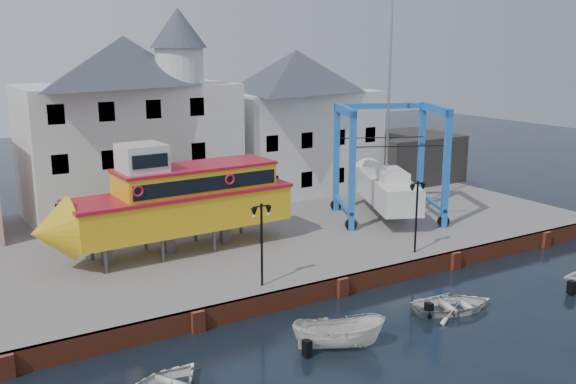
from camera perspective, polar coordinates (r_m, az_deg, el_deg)
ground at (r=33.54m, az=4.78°, el=-9.21°), size 140.00×140.00×0.00m
hardstanding at (r=42.25m, az=-3.98°, el=-3.73°), size 44.00×22.00×1.00m
quay_wall at (r=33.44m, az=4.69°, el=-8.36°), size 44.00×0.47×1.00m
building_white_main at (r=45.80m, az=-13.86°, el=5.99°), size 14.00×8.30×14.00m
building_white_right at (r=52.20m, az=0.72°, el=6.37°), size 12.00×8.00×11.20m
shed_dark at (r=57.07m, az=10.36°, el=3.08°), size 8.00×7.00×4.00m
lamp_post_left at (r=31.10m, az=-2.37°, el=-2.84°), size 1.12×0.32×4.20m
lamp_post_right at (r=36.80m, az=11.41°, el=-0.58°), size 1.12×0.32×4.20m
tour_boat at (r=36.64m, az=-10.63°, el=-0.85°), size 14.83×4.08×6.40m
travel_lift at (r=44.75m, az=8.58°, el=1.03°), size 8.50×9.97×14.82m
motorboat_a at (r=28.28m, az=4.51°, el=-13.64°), size 4.24×3.17×1.54m
motorboat_b at (r=32.75m, az=14.44°, el=-10.17°), size 4.76×3.94×0.85m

